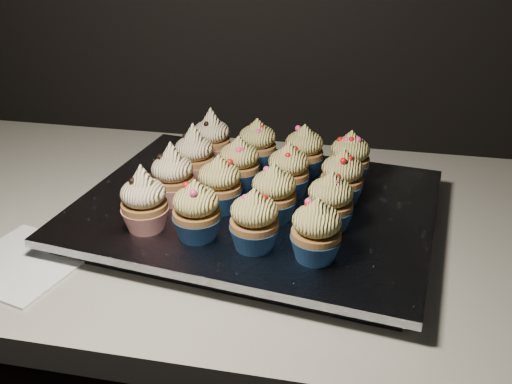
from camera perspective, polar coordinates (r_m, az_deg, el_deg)
worktop at (r=0.87m, az=14.40°, el=-4.90°), size 2.44×0.64×0.04m
napkin at (r=0.82m, az=-22.25°, el=-6.57°), size 0.18×0.18×0.00m
baking_tray at (r=0.85m, az=0.00°, el=-2.34°), size 0.51×0.41×0.02m
foil_lining at (r=0.84m, az=0.00°, el=-1.33°), size 0.55×0.46×0.01m
cupcake_0 at (r=0.77m, az=-11.13°, el=-0.96°), size 0.06×0.06×0.10m
cupcake_1 at (r=0.74m, az=-5.98°, el=-1.95°), size 0.06×0.06×0.08m
cupcake_2 at (r=0.71m, az=-0.17°, el=-2.94°), size 0.06×0.06×0.08m
cupcake_3 at (r=0.70m, az=6.04°, el=-3.94°), size 0.06×0.06×0.08m
cupcake_4 at (r=0.83m, az=-8.33°, el=1.53°), size 0.06×0.06×0.10m
cupcake_5 at (r=0.80m, az=-3.66°, el=0.71°), size 0.06×0.06×0.08m
cupcake_6 at (r=0.78m, az=1.78°, el=-0.21°), size 0.06×0.06×0.08m
cupcake_7 at (r=0.76m, az=7.43°, el=-1.03°), size 0.06×0.06×0.08m
cupcake_8 at (r=0.89m, az=-6.18°, el=3.59°), size 0.06×0.06×0.10m
cupcake_9 at (r=0.86m, az=-1.69°, el=2.77°), size 0.06×0.06×0.08m
cupcake_10 at (r=0.84m, az=3.26°, el=2.08°), size 0.06×0.06×0.08m
cupcake_11 at (r=0.83m, az=8.59°, el=1.40°), size 0.06×0.06×0.08m
cupcake_12 at (r=0.96m, az=-4.46°, el=5.33°), size 0.06×0.06×0.10m
cupcake_13 at (r=0.93m, az=0.13°, el=4.70°), size 0.06×0.06×0.08m
cupcake_14 at (r=0.91m, az=4.82°, el=4.04°), size 0.06×0.06×0.08m
cupcake_15 at (r=0.90m, az=9.36°, el=3.34°), size 0.06×0.06×0.08m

